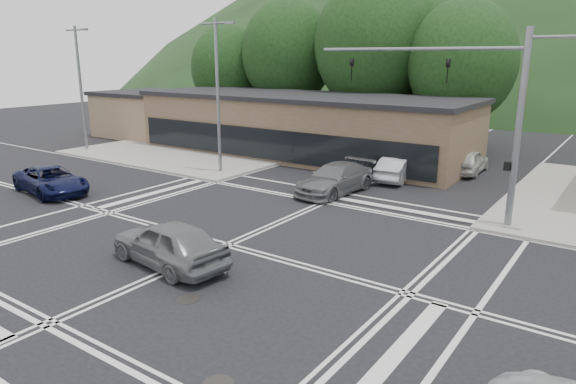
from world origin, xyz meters
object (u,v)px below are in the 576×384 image
Objects in this scene: car_grey_center at (169,243)px; car_queue_b at (468,161)px; car_blue_west at (51,180)px; car_northbound at (335,179)px; car_queue_a at (397,168)px.

car_grey_center is 20.65m from car_queue_b.
car_northbound is (12.01, 8.50, 0.06)m from car_blue_west.
car_queue_a is at bearing 76.01° from car_northbound.
car_northbound is at bearing -171.90° from car_grey_center.
car_northbound is at bearing 65.28° from car_queue_a.
car_blue_west is 1.19× the size of car_queue_a.
car_northbound is (-0.20, 11.55, -0.05)m from car_grey_center.
car_queue_b is at bearing 175.72° from car_grey_center.
car_queue_b is at bearing -129.87° from car_queue_a.
car_queue_b is (4.08, 20.24, -0.07)m from car_grey_center.
car_grey_center is at bearing 76.26° from car_queue_b.
car_queue_a is at bearing -177.52° from car_grey_center.
car_queue_a is at bearing -37.29° from car_blue_west.
car_grey_center is 11.55m from car_northbound.
car_grey_center is 0.91× the size of car_northbound.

